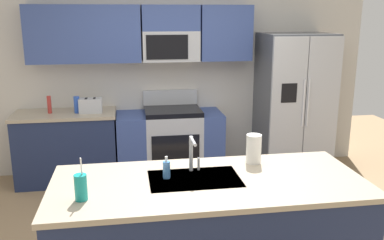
% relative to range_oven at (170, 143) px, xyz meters
% --- Properties ---
extents(kitchen_wall_unit, '(5.20, 0.43, 2.60)m').
position_rel_range_oven_xyz_m(kitchen_wall_unit, '(-0.01, 0.28, 1.03)').
color(kitchen_wall_unit, beige).
rests_on(kitchen_wall_unit, ground).
extents(back_counter, '(1.25, 0.63, 0.90)m').
position_rel_range_oven_xyz_m(back_counter, '(-1.31, -0.00, 0.01)').
color(back_counter, '#1E2A4D').
rests_on(back_counter, ground).
extents(range_oven, '(1.36, 0.61, 1.10)m').
position_rel_range_oven_xyz_m(range_oven, '(0.00, 0.00, 0.00)').
color(range_oven, '#B7BABF').
rests_on(range_oven, ground).
extents(refrigerator, '(0.90, 0.76, 1.85)m').
position_rel_range_oven_xyz_m(refrigerator, '(1.66, -0.07, 0.48)').
color(refrigerator, '#4C4F54').
rests_on(refrigerator, ground).
extents(island_counter, '(2.32, 0.99, 0.90)m').
position_rel_range_oven_xyz_m(island_counter, '(0.03, -2.42, 0.01)').
color(island_counter, '#1E2A4D').
rests_on(island_counter, ground).
extents(toaster, '(0.28, 0.16, 0.18)m').
position_rel_range_oven_xyz_m(toaster, '(-0.99, -0.05, 0.55)').
color(toaster, '#B7BABF').
rests_on(toaster, back_counter).
extents(pepper_mill, '(0.05, 0.05, 0.21)m').
position_rel_range_oven_xyz_m(pepper_mill, '(-1.49, -0.00, 0.56)').
color(pepper_mill, '#B2332D').
rests_on(pepper_mill, back_counter).
extents(bottle_blue, '(0.07, 0.07, 0.21)m').
position_rel_range_oven_xyz_m(bottle_blue, '(-1.15, -0.04, 0.56)').
color(bottle_blue, blue).
rests_on(bottle_blue, back_counter).
extents(sink_faucet, '(0.08, 0.21, 0.28)m').
position_rel_range_oven_xyz_m(sink_faucet, '(-0.06, -2.23, 0.62)').
color(sink_faucet, '#B7BABF').
rests_on(sink_faucet, island_counter).
extents(drink_cup_teal, '(0.08, 0.08, 0.30)m').
position_rel_range_oven_xyz_m(drink_cup_teal, '(-0.87, -2.62, 0.55)').
color(drink_cup_teal, teal).
rests_on(drink_cup_teal, island_counter).
extents(soap_dispenser, '(0.06, 0.06, 0.17)m').
position_rel_range_oven_xyz_m(soap_dispenser, '(-0.27, -2.33, 0.53)').
color(soap_dispenser, '#4C8CD8').
rests_on(soap_dispenser, island_counter).
extents(paper_towel_roll, '(0.12, 0.12, 0.24)m').
position_rel_range_oven_xyz_m(paper_towel_roll, '(0.47, -2.11, 0.58)').
color(paper_towel_roll, white).
rests_on(paper_towel_roll, island_counter).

